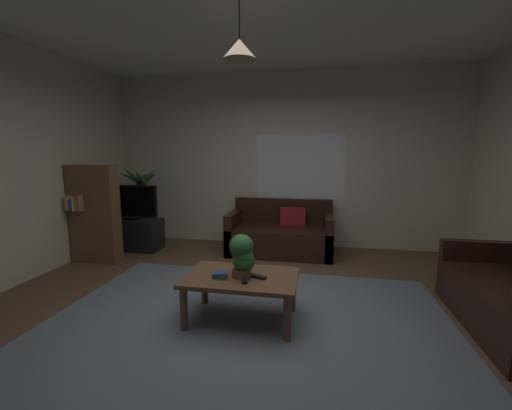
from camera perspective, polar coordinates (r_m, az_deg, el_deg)
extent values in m
cube|color=brown|center=(3.36, -1.01, -18.99)|extent=(5.79, 5.23, 0.02)
cube|color=slate|center=(3.18, -1.80, -20.42)|extent=(3.77, 2.88, 0.01)
cube|color=beige|center=(5.58, 4.55, 7.76)|extent=(5.91, 0.06, 2.89)
cube|color=white|center=(5.53, 7.64, 5.89)|extent=(1.45, 0.01, 1.20)
cube|color=black|center=(5.21, 4.21, -6.09)|extent=(1.60, 0.85, 0.42)
cube|color=black|center=(5.47, 4.70, -0.95)|extent=(1.60, 0.12, 0.40)
cube|color=black|center=(5.31, -3.77, -4.55)|extent=(0.12, 0.85, 0.64)
cube|color=black|center=(5.15, 12.48, -5.19)|extent=(0.12, 0.85, 0.64)
cube|color=maroon|center=(5.29, 6.38, -1.98)|extent=(0.41, 0.16, 0.28)
cube|color=black|center=(4.35, 34.59, -9.28)|extent=(0.85, 0.12, 0.64)
cube|color=brown|center=(3.14, -2.60, -12.48)|extent=(1.04, 0.66, 0.04)
cylinder|color=brown|center=(3.12, -12.41, -17.19)|extent=(0.07, 0.07, 0.40)
cylinder|color=brown|center=(2.92, 5.45, -19.02)|extent=(0.07, 0.07, 0.40)
cylinder|color=brown|center=(3.58, -8.91, -13.53)|extent=(0.07, 0.07, 0.40)
cylinder|color=brown|center=(3.40, 6.34, -14.74)|extent=(0.07, 0.07, 0.40)
cube|color=#387247|center=(3.09, -6.34, -12.17)|extent=(0.12, 0.10, 0.03)
cube|color=#2D4C8C|center=(3.08, -6.24, -11.75)|extent=(0.14, 0.12, 0.02)
cube|color=black|center=(3.01, -1.68, -12.82)|extent=(0.06, 0.16, 0.02)
cube|color=black|center=(3.07, 0.34, -12.33)|extent=(0.17, 0.10, 0.02)
cylinder|color=brown|center=(3.09, -2.52, -11.64)|extent=(0.18, 0.18, 0.08)
sphere|color=#2D6B33|center=(3.05, -2.12, -9.68)|extent=(0.20, 0.20, 0.20)
sphere|color=#2D6B33|center=(3.03, -2.13, -8.90)|extent=(0.18, 0.18, 0.18)
sphere|color=#2D6B33|center=(3.01, -2.57, -7.16)|extent=(0.22, 0.22, 0.22)
cube|color=black|center=(5.76, -20.51, -4.75)|extent=(0.90, 0.44, 0.50)
cube|color=black|center=(5.64, -20.93, 0.68)|extent=(0.90, 0.05, 0.51)
cube|color=black|center=(5.62, -21.06, 0.64)|extent=(0.86, 0.00, 0.47)
cube|color=black|center=(5.69, -20.76, -2.15)|extent=(0.24, 0.16, 0.04)
cylinder|color=#B77051|center=(6.18, -18.82, -4.69)|extent=(0.32, 0.32, 0.30)
cylinder|color=brown|center=(6.08, -19.07, 0.19)|extent=(0.05, 0.05, 0.77)
cone|color=#235B2D|center=(5.92, -18.00, 4.54)|extent=(0.40, 0.17, 0.26)
cone|color=#235B2D|center=(6.10, -18.04, 4.90)|extent=(0.25, 0.34, 0.34)
cone|color=#235B2D|center=(6.25, -18.98, 4.58)|extent=(0.21, 0.47, 0.28)
cone|color=#235B2D|center=(6.18, -21.13, 4.56)|extent=(0.53, 0.17, 0.27)
cone|color=#235B2D|center=(5.95, -20.79, 4.92)|extent=(0.27, 0.37, 0.38)
cone|color=#235B2D|center=(5.79, -19.55, 4.64)|extent=(0.25, 0.52, 0.36)
cube|color=brown|center=(5.24, -26.23, -1.43)|extent=(0.70, 0.22, 1.40)
cube|color=gold|center=(5.29, -29.53, 0.36)|extent=(0.05, 0.16, 0.21)
cube|color=#2D4C8C|center=(5.26, -29.06, 0.07)|extent=(0.05, 0.16, 0.16)
cube|color=beige|center=(5.23, -28.69, 0.19)|extent=(0.03, 0.16, 0.19)
cube|color=gold|center=(5.21, -28.37, 0.04)|extent=(0.03, 0.16, 0.16)
cube|color=#99663F|center=(5.18, -28.02, 0.36)|extent=(0.05, 0.16, 0.22)
cylinder|color=black|center=(3.13, -2.95, 30.19)|extent=(0.01, 0.01, 0.38)
cone|color=tan|center=(3.04, -2.90, 25.40)|extent=(0.29, 0.29, 0.16)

